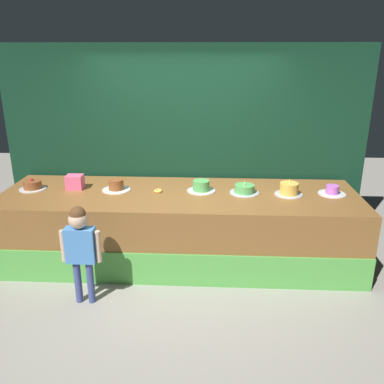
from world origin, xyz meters
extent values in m
plane|color=gray|center=(0.00, 0.00, 0.00)|extent=(12.00, 12.00, 0.00)
cube|color=brown|center=(0.00, 0.65, 0.44)|extent=(4.32, 1.30, 0.87)
cube|color=#59B24C|center=(0.00, -0.01, 0.20)|extent=(4.32, 0.02, 0.39)
cube|color=#113823|center=(0.00, 1.40, 1.30)|extent=(4.81, 0.08, 2.60)
cylinder|color=#3F4C8C|center=(-0.98, -0.36, 0.24)|extent=(0.07, 0.07, 0.47)
cylinder|color=#3F4C8C|center=(-0.84, -0.36, 0.24)|extent=(0.07, 0.07, 0.47)
cube|color=#4C8CD8|center=(-0.91, -0.36, 0.66)|extent=(0.30, 0.13, 0.37)
cylinder|color=beige|center=(-1.09, -0.36, 0.65)|extent=(0.06, 0.06, 0.34)
cylinder|color=beige|center=(-0.73, -0.36, 0.65)|extent=(0.06, 0.06, 0.34)
sphere|color=beige|center=(-0.91, -0.36, 0.94)|extent=(0.19, 0.19, 0.19)
sphere|color=brown|center=(-0.91, -0.36, 0.99)|extent=(0.16, 0.16, 0.16)
cube|color=pink|center=(-1.31, 0.75, 0.96)|extent=(0.21, 0.17, 0.18)
torus|color=#F2BF4C|center=(-0.26, 0.68, 0.89)|extent=(0.11, 0.11, 0.03)
cylinder|color=silver|center=(-1.84, 0.71, 0.88)|extent=(0.33, 0.33, 0.01)
cylinder|color=brown|center=(-1.84, 0.71, 0.93)|extent=(0.22, 0.22, 0.10)
sphere|color=red|center=(-1.84, 0.71, 1.00)|extent=(0.03, 0.03, 0.03)
cylinder|color=white|center=(-0.79, 0.73, 0.88)|extent=(0.35, 0.35, 0.01)
cylinder|color=brown|center=(-0.79, 0.73, 0.94)|extent=(0.18, 0.18, 0.13)
cylinder|color=silver|center=(0.26, 0.75, 0.88)|extent=(0.35, 0.35, 0.01)
cylinder|color=#59B259|center=(0.26, 0.75, 0.94)|extent=(0.20, 0.20, 0.13)
cylinder|color=silver|center=(0.79, 0.70, 0.88)|extent=(0.36, 0.36, 0.01)
cylinder|color=#59B259|center=(0.79, 0.70, 0.93)|extent=(0.24, 0.24, 0.09)
cone|color=#F2E566|center=(0.79, 0.70, 1.00)|extent=(0.02, 0.02, 0.06)
cylinder|color=silver|center=(1.31, 0.67, 0.88)|extent=(0.33, 0.33, 0.01)
cylinder|color=#F2BF4C|center=(1.31, 0.67, 0.95)|extent=(0.22, 0.22, 0.14)
cone|color=#F2E566|center=(1.31, 0.67, 1.05)|extent=(0.02, 0.02, 0.06)
cylinder|color=white|center=(1.84, 0.72, 0.88)|extent=(0.32, 0.32, 0.01)
cylinder|color=#CC66D8|center=(1.84, 0.72, 0.93)|extent=(0.15, 0.15, 0.10)
camera|label=1|loc=(0.40, -3.96, 2.50)|focal=37.98mm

